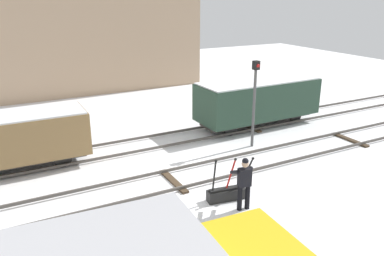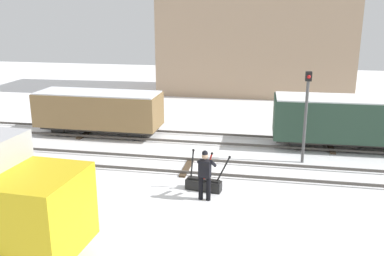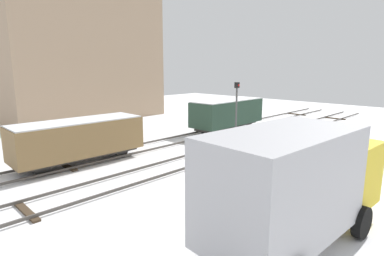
{
  "view_description": "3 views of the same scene",
  "coord_description": "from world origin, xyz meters",
  "views": [
    {
      "loc": [
        -5.24,
        -11.28,
        6.29
      ],
      "look_at": [
        1.48,
        1.4,
        1.35
      ],
      "focal_mm": 36.7,
      "sensor_mm": 36.0,
      "label": 1
    },
    {
      "loc": [
        3.03,
        -15.13,
        6.03
      ],
      "look_at": [
        -0.06,
        1.42,
        1.25
      ],
      "focal_mm": 39.35,
      "sensor_mm": 36.0,
      "label": 2
    },
    {
      "loc": [
        -11.63,
        -10.34,
        4.6
      ],
      "look_at": [
        -0.25,
        0.88,
        1.48
      ],
      "focal_mm": 28.84,
      "sensor_mm": 36.0,
      "label": 3
    }
  ],
  "objects": [
    {
      "name": "track_main_line",
      "position": [
        0.0,
        0.0,
        0.11
      ],
      "size": [
        44.0,
        1.94,
        0.18
      ],
      "color": "#4C4742",
      "rests_on": "ground_plane"
    },
    {
      "name": "freight_car_back_track",
      "position": [
        6.39,
        3.71,
        1.33
      ],
      "size": [
        6.25,
        2.3,
        2.31
      ],
      "rotation": [
        0.0,
        0.0,
        0.02
      ],
      "color": "#2D2B28",
      "rests_on": "ground_plane"
    },
    {
      "name": "freight_car_near_switch",
      "position": [
        -5.14,
        3.71,
        1.25
      ],
      "size": [
        6.09,
        2.11,
        2.15
      ],
      "rotation": [
        0.0,
        0.0,
        -0.01
      ],
      "color": "#2D2B28",
      "rests_on": "ground_plane"
    },
    {
      "name": "ground_plane",
      "position": [
        0.0,
        0.0,
        0.0
      ],
      "size": [
        60.0,
        60.0,
        0.0
      ],
      "primitive_type": "plane",
      "color": "white"
    },
    {
      "name": "rail_worker",
      "position": [
        1.12,
        -2.62,
        0.96
      ],
      "size": [
        0.6,
        0.69,
        1.7
      ],
      "rotation": [
        0.0,
        0.0,
        -0.16
      ],
      "color": "black",
      "rests_on": "ground_plane"
    },
    {
      "name": "track_siding_near",
      "position": [
        0.0,
        3.71,
        0.11
      ],
      "size": [
        44.0,
        1.94,
        0.18
      ],
      "color": "#4C4742",
      "rests_on": "ground_plane"
    },
    {
      "name": "apartment_building",
      "position": [
        1.82,
        16.5,
        6.53
      ],
      "size": [
        13.84,
        5.91,
        13.05
      ],
      "color": "tan",
      "rests_on": "ground_plane"
    },
    {
      "name": "delivery_truck",
      "position": [
        -4.34,
        -6.98,
        1.73
      ],
      "size": [
        6.23,
        2.74,
        3.14
      ],
      "rotation": [
        0.0,
        0.0,
        -0.06
      ],
      "color": "gold",
      "rests_on": "ground_plane"
    },
    {
      "name": "switch_lever_frame",
      "position": [
        0.97,
        -1.9,
        0.25
      ],
      "size": [
        1.58,
        0.56,
        1.45
      ],
      "rotation": [
        0.0,
        0.0,
        -0.16
      ],
      "color": "black",
      "rests_on": "ground_plane"
    },
    {
      "name": "signal_post",
      "position": [
        4.49,
        1.51,
        2.28
      ],
      "size": [
        0.24,
        0.32,
        3.71
      ],
      "color": "#4C4C4C",
      "rests_on": "ground_plane"
    }
  ]
}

